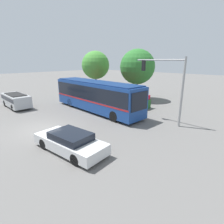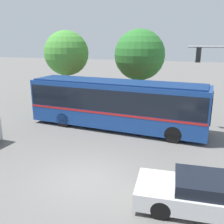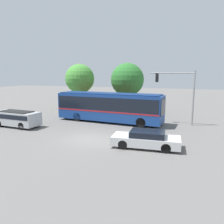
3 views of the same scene
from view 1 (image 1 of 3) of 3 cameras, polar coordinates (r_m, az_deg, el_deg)
The scene contains 8 objects.
ground_plane at distance 15.59m, azimuth -21.73°, elevation -5.10°, with size 140.00×140.00×0.00m, color slate.
city_bus at distance 19.38m, azimuth -5.17°, elevation 5.61°, with size 11.94×3.23×3.20m.
sedan_foreground at distance 11.25m, azimuth -13.13°, elevation -9.20°, with size 5.00×2.33×1.24m.
suv_left_lane at distance 23.74m, azimuth -28.14°, elevation 3.51°, with size 4.94×2.11×1.59m.
traffic_light_pole at distance 15.79m, azimuth 17.59°, elevation 9.59°, with size 4.50×0.24×5.61m.
flowering_hedge at distance 23.33m, azimuth 1.12°, elevation 4.77°, with size 9.62×1.50×1.52m.
street_tree_left at distance 28.58m, azimuth -5.25°, elevation 14.56°, with size 4.22×4.22×6.71m.
street_tree_centre at distance 25.15m, azimuth 8.04°, elevation 13.98°, with size 4.66×4.66×6.81m.
Camera 1 is at (13.42, -5.87, 5.33)m, focal length 28.84 mm.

